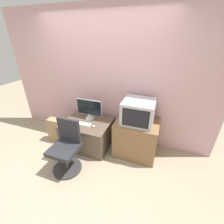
% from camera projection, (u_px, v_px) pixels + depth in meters
% --- Properties ---
extents(ground_plane, '(12.00, 12.00, 0.00)m').
position_uv_depth(ground_plane, '(74.00, 178.00, 2.47)').
color(ground_plane, tan).
extents(wall_back, '(4.40, 0.05, 2.60)m').
position_uv_depth(wall_back, '(103.00, 80.00, 2.98)').
color(wall_back, '#CC9EA3').
rests_on(wall_back, ground_plane).
extents(desk, '(0.93, 0.74, 0.55)m').
position_uv_depth(desk, '(88.00, 133.00, 3.12)').
color(desk, brown).
rests_on(desk, ground_plane).
extents(side_stand, '(0.77, 0.62, 0.70)m').
position_uv_depth(side_stand, '(136.00, 137.00, 2.86)').
color(side_stand, olive).
rests_on(side_stand, ground_plane).
extents(main_monitor, '(0.55, 0.18, 0.42)m').
position_uv_depth(main_monitor, '(89.00, 109.00, 3.02)').
color(main_monitor, silver).
rests_on(main_monitor, desk).
extents(keyboard, '(0.30, 0.11, 0.01)m').
position_uv_depth(keyboard, '(84.00, 124.00, 2.91)').
color(keyboard, white).
rests_on(keyboard, desk).
extents(mouse, '(0.06, 0.04, 0.03)m').
position_uv_depth(mouse, '(94.00, 126.00, 2.83)').
color(mouse, silver).
rests_on(mouse, desk).
extents(crt_tv, '(0.54, 0.52, 0.41)m').
position_uv_depth(crt_tv, '(138.00, 112.00, 2.61)').
color(crt_tv, '#B7B7BC').
rests_on(crt_tv, side_stand).
extents(office_chair, '(0.49, 0.49, 0.91)m').
position_uv_depth(office_chair, '(66.00, 149.00, 2.50)').
color(office_chair, '#333333').
rests_on(office_chair, ground_plane).
extents(cardboard_box_lower, '(0.33, 0.18, 0.28)m').
position_uv_depth(cardboard_box_lower, '(57.00, 134.00, 3.31)').
color(cardboard_box_lower, '#A3845B').
rests_on(cardboard_box_lower, ground_plane).
extents(cardboard_box_upper, '(0.29, 0.17, 0.24)m').
position_uv_depth(cardboard_box_upper, '(55.00, 124.00, 3.19)').
color(cardboard_box_upper, '#A3845B').
rests_on(cardboard_box_upper, cardboard_box_lower).
extents(book, '(0.17, 0.14, 0.02)m').
position_uv_depth(book, '(55.00, 149.00, 3.06)').
color(book, beige).
rests_on(book, ground_plane).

